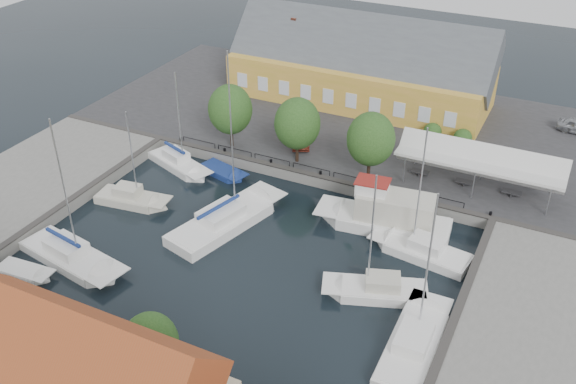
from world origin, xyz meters
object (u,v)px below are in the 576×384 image
object	(u,v)px
launch_sw	(24,274)
east_boat_a	(422,253)
west_boat_b	(132,200)
warehouse	(356,68)
west_boat_d	(72,258)
east_boat_c	(414,345)
tent_canopy	(480,161)
launch_nw	(223,173)
center_sailboat	(226,222)
west_boat_a	(179,165)
trawler	(388,218)
east_boat_b	(378,292)
car_red	(300,136)

from	to	relation	value
launch_sw	east_boat_a	bearing A→B (deg)	30.63
west_boat_b	launch_sw	distance (m)	11.43
warehouse	west_boat_d	size ratio (longest dim) A/B	2.25
east_boat_c	tent_canopy	bearing A→B (deg)	91.32
launch_nw	center_sailboat	bearing A→B (deg)	-57.07
center_sailboat	west_boat_b	bearing A→B (deg)	-175.95
west_boat_a	west_boat_b	xyz separation A→B (m)	(-0.12, -6.99, -0.01)
center_sailboat	east_boat_c	bearing A→B (deg)	-20.39
east_boat_c	west_boat_b	world-z (taller)	east_boat_c
tent_canopy	launch_sw	distance (m)	37.43
west_boat_a	west_boat_b	distance (m)	6.99
east_boat_a	west_boat_d	xyz separation A→B (m)	(-23.56, -12.34, 0.01)
tent_canopy	trawler	bearing A→B (deg)	-124.41
east_boat_c	launch_nw	size ratio (longest dim) A/B	2.21
west_boat_a	west_boat_d	distance (m)	15.59
east_boat_c	launch_nw	xyz separation A→B (m)	(-22.44, 13.78, -0.17)
warehouse	launch_sw	distance (m)	40.81
trawler	east_boat_b	bearing A→B (deg)	-76.01
west_boat_a	east_boat_a	bearing A→B (deg)	-7.50
tent_canopy	east_boat_c	size ratio (longest dim) A/B	1.20
west_boat_a	launch_sw	world-z (taller)	west_boat_a
car_red	east_boat_c	distance (m)	27.43
trawler	launch_sw	distance (m)	28.13
west_boat_d	west_boat_a	bearing A→B (deg)	93.36
center_sailboat	east_boat_a	size ratio (longest dim) A/B	1.35
west_boat_d	launch_sw	size ratio (longest dim) A/B	2.73
car_red	west_boat_d	size ratio (longest dim) A/B	0.37
east_boat_c	west_boat_a	bearing A→B (deg)	154.12
west_boat_b	west_boat_d	world-z (taller)	west_boat_d
east_boat_a	trawler	bearing A→B (deg)	146.95
center_sailboat	west_boat_d	xyz separation A→B (m)	(-8.01, -9.22, -0.09)
tent_canopy	east_boat_a	bearing A→B (deg)	-100.08
car_red	west_boat_a	size ratio (longest dim) A/B	0.45
tent_canopy	launch_nw	size ratio (longest dim) A/B	2.65
west_boat_a	west_boat_d	bearing A→B (deg)	-86.64
launch_sw	launch_nw	bearing A→B (deg)	74.29
west_boat_b	west_boat_a	bearing A→B (deg)	89.03
west_boat_a	launch_sw	distance (m)	18.41
east_boat_b	west_boat_a	distance (m)	24.69
tent_canopy	launch_nw	world-z (taller)	tent_canopy
warehouse	launch_sw	xyz separation A→B (m)	(-10.79, -39.12, -4.34)
tent_canopy	warehouse	bearing A→B (deg)	140.14
west_boat_a	east_boat_c	bearing A→B (deg)	-25.88
warehouse	car_red	xyz separation A→B (m)	(-0.74, -12.89, -2.66)
launch_nw	west_boat_d	bearing A→B (deg)	-101.64
east_boat_b	west_boat_d	size ratio (longest dim) A/B	0.81
warehouse	east_boat_c	xyz separation A→B (m)	(17.05, -33.71, -4.17)
trawler	west_boat_d	bearing A→B (deg)	-143.80
east_boat_c	west_boat_a	xyz separation A→B (m)	(-26.73, 12.97, 0.01)
car_red	center_sailboat	xyz separation A→B (m)	(-0.02, -14.21, -1.41)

